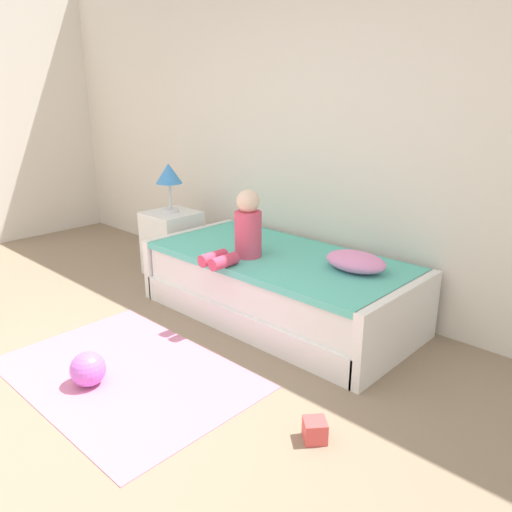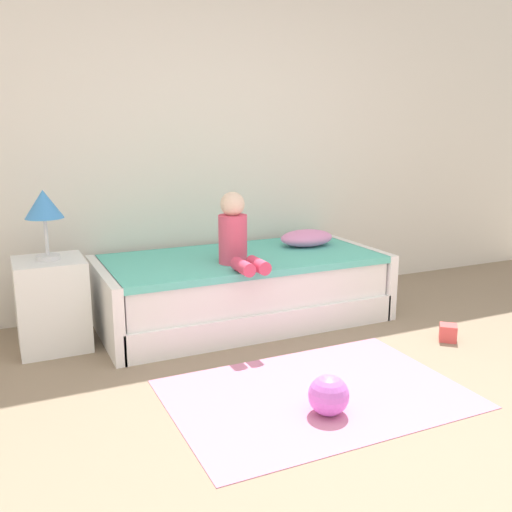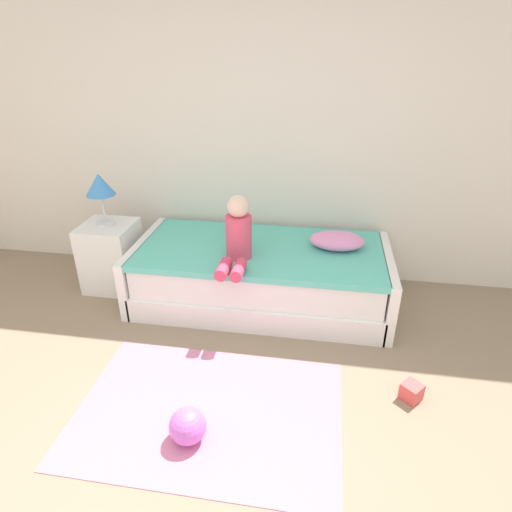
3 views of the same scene
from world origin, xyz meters
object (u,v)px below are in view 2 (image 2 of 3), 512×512
at_px(table_lamp, 44,208).
at_px(child_figure, 235,235).
at_px(bed, 242,289).
at_px(toy_ball, 329,395).
at_px(pillow, 307,238).
at_px(nightstand, 52,304).
at_px(toy_block, 448,333).

height_order(table_lamp, child_figure, table_lamp).
distance_m(bed, toy_ball, 1.53).
bearing_deg(bed, toy_ball, -96.81).
bearing_deg(pillow, table_lamp, -178.02).
distance_m(child_figure, pillow, 0.84).
bearing_deg(toy_ball, pillow, 63.95).
height_order(nightstand, pillow, pillow).
bearing_deg(toy_ball, table_lamp, 127.04).
height_order(nightstand, toy_ball, nightstand).
height_order(child_figure, pillow, child_figure).
bearing_deg(nightstand, child_figure, -12.21).
height_order(bed, table_lamp, table_lamp).
bearing_deg(child_figure, toy_ball, -91.57).
relative_size(nightstand, toy_ball, 2.85).
distance_m(pillow, toy_ball, 1.86).
relative_size(pillow, toy_block, 3.87).
bearing_deg(toy_block, child_figure, 148.66).
distance_m(bed, table_lamp, 1.52).
bearing_deg(table_lamp, nightstand, 0.00).
relative_size(pillow, toy_ball, 2.09).
xyz_separation_m(nightstand, table_lamp, (0.00, 0.00, 0.64)).
xyz_separation_m(table_lamp, child_figure, (1.20, -0.26, -0.23)).
relative_size(table_lamp, pillow, 1.02).
bearing_deg(pillow, bed, -170.68).
bearing_deg(toy_block, bed, 138.16).
bearing_deg(child_figure, nightstand, 167.79).
xyz_separation_m(bed, nightstand, (-1.35, 0.03, 0.05)).
bearing_deg(pillow, toy_ball, -116.05).
distance_m(nightstand, table_lamp, 0.64).
xyz_separation_m(table_lamp, pillow, (1.96, 0.07, -0.37)).
bearing_deg(table_lamp, toy_ball, -52.96).
distance_m(table_lamp, pillow, 2.00).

